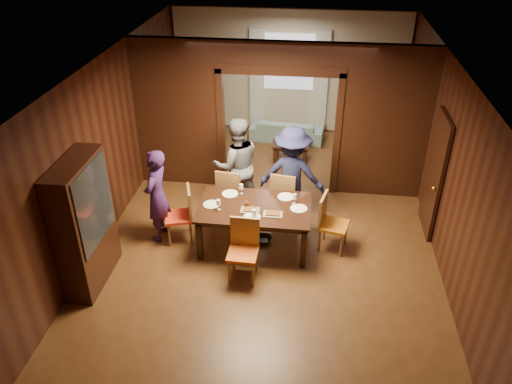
# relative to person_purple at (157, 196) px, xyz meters

# --- Properties ---
(floor) EXTENTS (9.00, 9.00, 0.00)m
(floor) POSITION_rel_person_purple_xyz_m (1.83, 0.33, -0.81)
(floor) COLOR #4F3016
(floor) RESTS_ON ground
(ceiling) EXTENTS (5.50, 9.00, 0.02)m
(ceiling) POSITION_rel_person_purple_xyz_m (1.83, 0.33, 2.09)
(ceiling) COLOR silver
(ceiling) RESTS_ON room_walls
(room_walls) EXTENTS (5.52, 9.01, 2.90)m
(room_walls) POSITION_rel_person_purple_xyz_m (1.83, 2.21, 0.69)
(room_walls) COLOR black
(room_walls) RESTS_ON floor
(person_purple) EXTENTS (0.46, 0.64, 1.62)m
(person_purple) POSITION_rel_person_purple_xyz_m (0.00, 0.00, 0.00)
(person_purple) COLOR #361B4E
(person_purple) RESTS_ON floor
(person_grey) EXTENTS (1.05, 0.94, 1.80)m
(person_grey) POSITION_rel_person_purple_xyz_m (1.16, 1.05, 0.09)
(person_grey) COLOR #5D5C64
(person_grey) RESTS_ON floor
(person_navy) EXTENTS (1.20, 0.76, 1.76)m
(person_navy) POSITION_rel_person_purple_xyz_m (2.16, 0.87, 0.07)
(person_navy) COLOR #191B3F
(person_navy) RESTS_ON floor
(sofa) EXTENTS (1.76, 0.81, 0.50)m
(sofa) POSITION_rel_person_purple_xyz_m (1.86, 4.18, -0.56)
(sofa) COLOR #83A9AC
(sofa) RESTS_ON floor
(serving_bowl) EXTENTS (0.29, 0.29, 0.07)m
(serving_bowl) POSITION_rel_person_purple_xyz_m (1.75, 0.07, -0.02)
(serving_bowl) COLOR black
(serving_bowl) RESTS_ON dining_table
(dining_table) EXTENTS (1.80, 1.12, 0.76)m
(dining_table) POSITION_rel_person_purple_xyz_m (1.62, -0.04, -0.43)
(dining_table) COLOR black
(dining_table) RESTS_ON floor
(coffee_table) EXTENTS (0.80, 0.50, 0.40)m
(coffee_table) POSITION_rel_person_purple_xyz_m (2.02, 3.14, -0.61)
(coffee_table) COLOR black
(coffee_table) RESTS_ON floor
(chair_left) EXTENTS (0.55, 0.55, 0.97)m
(chair_left) POSITION_rel_person_purple_xyz_m (0.34, -0.03, -0.33)
(chair_left) COLOR red
(chair_left) RESTS_ON floor
(chair_right) EXTENTS (0.53, 0.53, 0.97)m
(chair_right) POSITION_rel_person_purple_xyz_m (2.91, 0.03, -0.33)
(chair_right) COLOR orange
(chair_right) RESTS_ON floor
(chair_far_l) EXTENTS (0.50, 0.50, 0.97)m
(chair_far_l) POSITION_rel_person_purple_xyz_m (1.09, 0.84, -0.33)
(chair_far_l) COLOR #F25816
(chair_far_l) RESTS_ON floor
(chair_far_r) EXTENTS (0.50, 0.50, 0.97)m
(chair_far_r) POSITION_rel_person_purple_xyz_m (2.05, 0.85, -0.33)
(chair_far_r) COLOR #C95C12
(chair_far_r) RESTS_ON floor
(chair_near) EXTENTS (0.45, 0.45, 0.97)m
(chair_near) POSITION_rel_person_purple_xyz_m (1.55, -0.89, -0.33)
(chair_near) COLOR #D65714
(chair_near) RESTS_ON floor
(hutch) EXTENTS (0.40, 1.20, 2.00)m
(hutch) POSITION_rel_person_purple_xyz_m (-0.70, -1.17, 0.19)
(hutch) COLOR black
(hutch) RESTS_ON floor
(door_right) EXTENTS (0.06, 0.90, 2.10)m
(door_right) POSITION_rel_person_purple_xyz_m (4.53, 0.83, 0.24)
(door_right) COLOR black
(door_right) RESTS_ON floor
(window_far) EXTENTS (1.20, 0.03, 1.30)m
(window_far) POSITION_rel_person_purple_xyz_m (1.83, 4.77, 0.89)
(window_far) COLOR silver
(window_far) RESTS_ON back_wall
(curtain_left) EXTENTS (0.35, 0.06, 2.40)m
(curtain_left) POSITION_rel_person_purple_xyz_m (1.08, 4.73, 0.44)
(curtain_left) COLOR white
(curtain_left) RESTS_ON back_wall
(curtain_right) EXTENTS (0.35, 0.06, 2.40)m
(curtain_right) POSITION_rel_person_purple_xyz_m (2.58, 4.73, 0.44)
(curtain_right) COLOR white
(curtain_right) RESTS_ON back_wall
(plate_left) EXTENTS (0.27, 0.27, 0.01)m
(plate_left) POSITION_rel_person_purple_xyz_m (0.92, -0.08, -0.05)
(plate_left) COLOR silver
(plate_left) RESTS_ON dining_table
(plate_far_l) EXTENTS (0.27, 0.27, 0.01)m
(plate_far_l) POSITION_rel_person_purple_xyz_m (1.17, 0.28, -0.05)
(plate_far_l) COLOR white
(plate_far_l) RESTS_ON dining_table
(plate_far_r) EXTENTS (0.27, 0.27, 0.01)m
(plate_far_r) POSITION_rel_person_purple_xyz_m (2.10, 0.30, -0.05)
(plate_far_r) COLOR white
(plate_far_r) RESTS_ON dining_table
(plate_right) EXTENTS (0.27, 0.27, 0.01)m
(plate_right) POSITION_rel_person_purple_xyz_m (2.33, -0.03, -0.05)
(plate_right) COLOR white
(plate_right) RESTS_ON dining_table
(plate_near) EXTENTS (0.27, 0.27, 0.01)m
(plate_near) POSITION_rel_person_purple_xyz_m (1.62, -0.36, -0.05)
(plate_near) COLOR silver
(plate_near) RESTS_ON dining_table
(platter_a) EXTENTS (0.30, 0.20, 0.04)m
(platter_a) POSITION_rel_person_purple_xyz_m (1.57, -0.18, -0.03)
(platter_a) COLOR slate
(platter_a) RESTS_ON dining_table
(platter_b) EXTENTS (0.30, 0.20, 0.04)m
(platter_b) POSITION_rel_person_purple_xyz_m (1.93, -0.25, -0.03)
(platter_b) COLOR gray
(platter_b) RESTS_ON dining_table
(wineglass_left) EXTENTS (0.08, 0.08, 0.18)m
(wineglass_left) POSITION_rel_person_purple_xyz_m (1.07, -0.21, 0.04)
(wineglass_left) COLOR silver
(wineglass_left) RESTS_ON dining_table
(wineglass_far) EXTENTS (0.08, 0.08, 0.18)m
(wineglass_far) POSITION_rel_person_purple_xyz_m (1.35, 0.32, 0.04)
(wineglass_far) COLOR white
(wineglass_far) RESTS_ON dining_table
(wineglass_right) EXTENTS (0.08, 0.08, 0.18)m
(wineglass_right) POSITION_rel_person_purple_xyz_m (2.25, 0.11, 0.04)
(wineglass_right) COLOR white
(wineglass_right) RESTS_ON dining_table
(tumbler) EXTENTS (0.07, 0.07, 0.14)m
(tumbler) POSITION_rel_person_purple_xyz_m (1.65, -0.36, 0.02)
(tumbler) COLOR silver
(tumbler) RESTS_ON dining_table
(condiment_jar) EXTENTS (0.08, 0.08, 0.11)m
(condiment_jar) POSITION_rel_person_purple_xyz_m (1.50, -0.08, 0.00)
(condiment_jar) COLOR #532413
(condiment_jar) RESTS_ON dining_table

